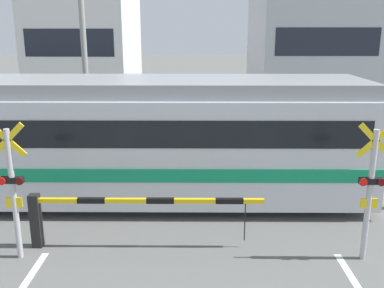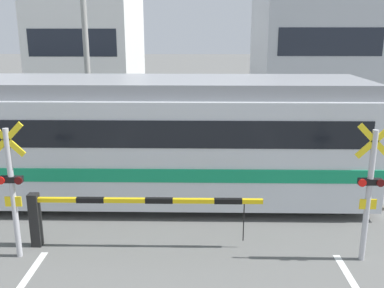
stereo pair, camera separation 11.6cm
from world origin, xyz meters
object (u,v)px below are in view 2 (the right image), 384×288
at_px(crossing_barrier_near, 99,209).
at_px(crossing_barrier_far, 249,138).
at_px(crossing_signal_right, 369,187).
at_px(crossing_signal_left, 12,185).

bearing_deg(crossing_barrier_near, crossing_barrier_far, 58.12).
bearing_deg(crossing_signal_right, crossing_barrier_near, 175.20).
xyz_separation_m(crossing_barrier_far, crossing_signal_right, (1.54, -6.46, 0.69)).
xyz_separation_m(crossing_barrier_near, crossing_barrier_far, (3.74, 6.02, 0.00)).
relative_size(crossing_barrier_near, crossing_signal_right, 1.74).
relative_size(crossing_barrier_far, crossing_signal_left, 1.74).
height_order(crossing_barrier_far, crossing_signal_right, crossing_signal_right).
distance_m(crossing_barrier_far, crossing_signal_left, 8.37).
distance_m(crossing_barrier_near, crossing_signal_left, 1.75).
height_order(crossing_signal_left, crossing_signal_right, same).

